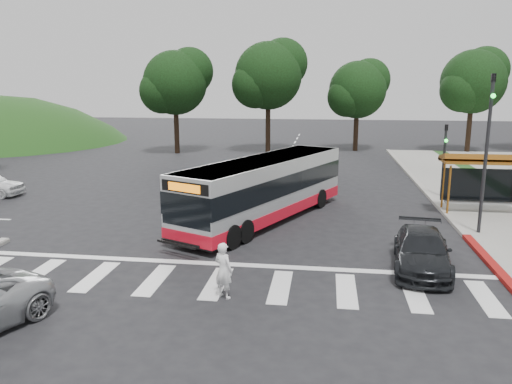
# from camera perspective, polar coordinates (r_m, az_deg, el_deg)

# --- Properties ---
(ground) EXTENTS (140.00, 140.00, 0.00)m
(ground) POSITION_cam_1_polar(r_m,az_deg,el_deg) (20.51, -1.51, -5.06)
(ground) COLOR black
(ground) RESTS_ON ground
(sidewalk_east) EXTENTS (4.00, 40.00, 0.12)m
(sidewalk_east) POSITION_cam_1_polar(r_m,az_deg,el_deg) (29.02, 23.27, -0.78)
(sidewalk_east) COLOR gray
(sidewalk_east) RESTS_ON ground
(curb_east) EXTENTS (0.30, 40.00, 0.15)m
(curb_east) POSITION_cam_1_polar(r_m,az_deg,el_deg) (28.55, 19.41, -0.64)
(curb_east) COLOR #9E9991
(curb_east) RESTS_ON ground
(curb_east_red) EXTENTS (0.32, 6.00, 0.15)m
(curb_east_red) POSITION_cam_1_polar(r_m,az_deg,el_deg) (19.21, 25.15, -7.24)
(curb_east_red) COLOR maroon
(curb_east_red) RESTS_ON ground
(crosswalk_ladder) EXTENTS (18.00, 2.60, 0.01)m
(crosswalk_ladder) POSITION_cam_1_polar(r_m,az_deg,el_deg) (15.89, -4.52, -10.34)
(crosswalk_ladder) COLOR silver
(crosswalk_ladder) RESTS_ON ground
(bus_shelter) EXTENTS (4.20, 1.60, 2.86)m
(bus_shelter) POSITION_cam_1_polar(r_m,az_deg,el_deg) (25.83, 24.91, 2.76)
(bus_shelter) COLOR #935518
(bus_shelter) RESTS_ON sidewalk_east
(traffic_signal_ne_tall) EXTENTS (0.18, 0.37, 6.50)m
(traffic_signal_ne_tall) POSITION_cam_1_polar(r_m,az_deg,el_deg) (21.86, 24.93, 5.28)
(traffic_signal_ne_tall) COLOR black
(traffic_signal_ne_tall) RESTS_ON ground
(traffic_signal_ne_short) EXTENTS (0.18, 0.37, 4.00)m
(traffic_signal_ne_short) POSITION_cam_1_polar(r_m,az_deg,el_deg) (28.74, 20.73, 4.22)
(traffic_signal_ne_short) COLOR black
(traffic_signal_ne_short) RESTS_ON ground
(tree_ne_a) EXTENTS (6.16, 5.74, 9.30)m
(tree_ne_a) POSITION_cam_1_polar(r_m,az_deg,el_deg) (49.08, 23.64, 11.59)
(tree_ne_a) COLOR black
(tree_ne_a) RESTS_ON parking_lot
(tree_north_a) EXTENTS (6.60, 6.15, 10.17)m
(tree_north_a) POSITION_cam_1_polar(r_m,az_deg,el_deg) (45.68, 1.52, 13.27)
(tree_north_a) COLOR black
(tree_north_a) RESTS_ON ground
(tree_north_b) EXTENTS (5.72, 5.33, 8.43)m
(tree_north_b) POSITION_cam_1_polar(r_m,az_deg,el_deg) (47.45, 11.62, 11.47)
(tree_north_b) COLOR black
(tree_north_b) RESTS_ON ground
(tree_north_c) EXTENTS (6.16, 5.74, 9.30)m
(tree_north_c) POSITION_cam_1_polar(r_m,az_deg,el_deg) (45.33, -9.13, 12.34)
(tree_north_c) COLOR black
(tree_north_c) RESTS_ON ground
(transit_bus) EXTENTS (6.71, 10.92, 2.82)m
(transit_bus) POSITION_cam_1_polar(r_m,az_deg,el_deg) (22.53, 1.00, 0.23)
(transit_bus) COLOR #A9ACAE
(transit_bus) RESTS_ON ground
(pedestrian) EXTENTS (0.73, 0.65, 1.67)m
(pedestrian) POSITION_cam_1_polar(r_m,az_deg,el_deg) (14.59, -3.74, -8.93)
(pedestrian) COLOR white
(pedestrian) RESTS_ON ground
(dark_sedan) EXTENTS (2.31, 4.58, 1.28)m
(dark_sedan) POSITION_cam_1_polar(r_m,az_deg,el_deg) (17.70, 18.43, -6.37)
(dark_sedan) COLOR black
(dark_sedan) RESTS_ON ground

